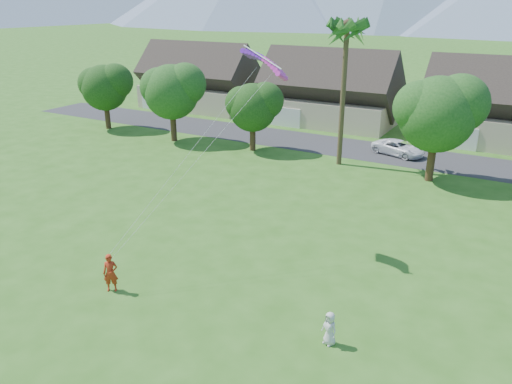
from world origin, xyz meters
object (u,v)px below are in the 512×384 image
Objects in this scene: kite_flyer at (111,273)px; parafoil_kite at (266,61)px; watcher at (330,328)px; parked_car at (398,148)px.

kite_flyer is 0.67× the size of parafoil_kite.
kite_flyer reaches higher than watcher.
kite_flyer is 1.31× the size of watcher.
parked_car is at bearing 94.94° from parafoil_kite.
watcher is at bearing -152.95° from parked_car.
watcher is at bearing -27.03° from kite_flyer.
kite_flyer is 31.75m from parked_car.
parafoil_kite is (-7.13, 7.26, 9.99)m from watcher.
parafoil_kite reaches higher than parked_car.
parafoil_kite reaches higher than watcher.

